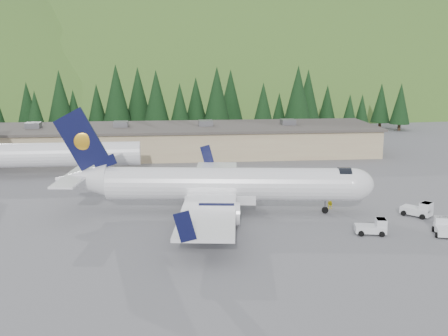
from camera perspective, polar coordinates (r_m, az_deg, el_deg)
ground at (r=64.66m, az=0.55°, el=-4.55°), size 600.00×600.00×0.00m
airliner at (r=63.85m, az=-0.40°, el=-1.77°), size 36.47×34.32×12.10m
second_airliner at (r=86.84m, az=-17.73°, el=1.35°), size 27.50×11.00×10.05m
baggage_tug_a at (r=58.98m, az=14.94°, el=-5.83°), size 3.30×2.32×1.63m
baggage_tug_b at (r=66.64m, az=19.21°, el=-4.03°), size 3.39×3.49×1.73m
baggage_tug_c at (r=61.17m, az=21.36°, el=-5.64°), size 2.48×3.30×1.60m
terminal_building at (r=100.89m, az=-4.71°, el=2.85°), size 71.00×17.00×6.10m
ramp_worker at (r=67.11m, az=10.71°, el=-3.31°), size 0.80×0.65×1.90m
tree_line at (r=123.36m, az=-5.85°, el=6.74°), size 112.81×18.88×14.42m
hills at (r=293.62m, az=6.39°, el=-8.45°), size 614.00×330.00×300.00m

